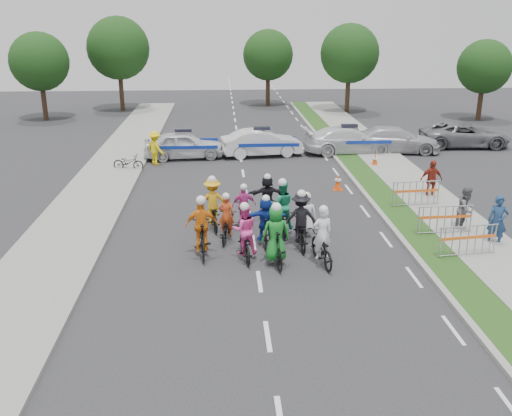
{
  "coord_description": "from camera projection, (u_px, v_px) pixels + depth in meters",
  "views": [
    {
      "loc": [
        -1.02,
        -15.03,
        7.39
      ],
      "look_at": [
        0.11,
        3.44,
        1.1
      ],
      "focal_mm": 40.0,
      "sensor_mm": 36.0,
      "label": 1
    }
  ],
  "objects": [
    {
      "name": "rider_7",
      "position": [
        306.0,
        219.0,
        19.81
      ],
      "size": [
        0.76,
        1.63,
        1.66
      ],
      "rotation": [
        0.0,
        0.0,
        2.97
      ],
      "color": "black",
      "rests_on": "ground"
    },
    {
      "name": "police_car_1",
      "position": [
        262.0,
        143.0,
        31.23
      ],
      "size": [
        4.6,
        2.2,
        1.45
      ],
      "primitive_type": "imported",
      "rotation": [
        0.0,
        0.0,
        1.73
      ],
      "color": "silver",
      "rests_on": "ground"
    },
    {
      "name": "rider_2",
      "position": [
        245.0,
        237.0,
        18.02
      ],
      "size": [
        0.85,
        1.93,
        1.91
      ],
      "rotation": [
        0.0,
        0.0,
        3.25
      ],
      "color": "black",
      "rests_on": "ground"
    },
    {
      "name": "rider_4",
      "position": [
        300.0,
        225.0,
        18.92
      ],
      "size": [
        1.12,
        1.98,
        2.01
      ],
      "rotation": [
        0.0,
        0.0,
        3.16
      ],
      "color": "black",
      "rests_on": "ground"
    },
    {
      "name": "spectator_1",
      "position": [
        466.0,
        209.0,
        20.25
      ],
      "size": [
        1.02,
        0.99,
        1.66
      ],
      "primitive_type": "imported",
      "rotation": [
        0.0,
        0.0,
        0.66
      ],
      "color": "#5D5D62",
      "rests_on": "ground"
    },
    {
      "name": "tree_1",
      "position": [
        350.0,
        54.0,
        44.05
      ],
      "size": [
        4.55,
        4.55,
        6.82
      ],
      "color": "#382619",
      "rests_on": "ground"
    },
    {
      "name": "rider_1",
      "position": [
        276.0,
        241.0,
        17.54
      ],
      "size": [
        0.92,
        2.0,
        2.05
      ],
      "rotation": [
        0.0,
        0.0,
        3.25
      ],
      "color": "black",
      "rests_on": "ground"
    },
    {
      "name": "rider_5",
      "position": [
        266.0,
        223.0,
        19.11
      ],
      "size": [
        1.43,
        1.71,
        1.78
      ],
      "rotation": [
        0.0,
        0.0,
        3.09
      ],
      "color": "black",
      "rests_on": "ground"
    },
    {
      "name": "parked_bike",
      "position": [
        128.0,
        162.0,
        28.39
      ],
      "size": [
        1.64,
        0.87,
        0.82
      ],
      "primitive_type": "imported",
      "rotation": [
        0.0,
        0.0,
        1.35
      ],
      "color": "black",
      "rests_on": "ground"
    },
    {
      "name": "tree_0",
      "position": [
        39.0,
        62.0,
        40.94
      ],
      "size": [
        4.2,
        4.2,
        6.3
      ],
      "color": "#382619",
      "rests_on": "ground"
    },
    {
      "name": "curb_right",
      "position": [
        384.0,
        218.0,
        21.64
      ],
      "size": [
        0.2,
        60.0,
        0.12
      ],
      "primitive_type": "cube",
      "color": "gray",
      "rests_on": "ground"
    },
    {
      "name": "rider_8",
      "position": [
        282.0,
        213.0,
        20.14
      ],
      "size": [
        0.86,
        2.01,
        2.03
      ],
      "rotation": [
        0.0,
        0.0,
        3.17
      ],
      "color": "black",
      "rests_on": "ground"
    },
    {
      "name": "grass_strip",
      "position": [
        402.0,
        218.0,
        21.68
      ],
      "size": [
        1.2,
        60.0,
        0.11
      ],
      "primitive_type": "cube",
      "color": "#1E4516",
      "rests_on": "ground"
    },
    {
      "name": "sidewalk_left",
      "position": [
        74.0,
        225.0,
        20.96
      ],
      "size": [
        3.0,
        60.0,
        0.13
      ],
      "primitive_type": "cube",
      "color": "gray",
      "rests_on": "ground"
    },
    {
      "name": "civilian_suv",
      "position": [
        465.0,
        135.0,
        33.42
      ],
      "size": [
        5.22,
        2.63,
        1.42
      ],
      "primitive_type": "imported",
      "rotation": [
        0.0,
        0.0,
        1.52
      ],
      "color": "slate",
      "rests_on": "ground"
    },
    {
      "name": "rider_6",
      "position": [
        226.0,
        224.0,
        19.53
      ],
      "size": [
        0.88,
        1.78,
        1.73
      ],
      "rotation": [
        0.0,
        0.0,
        2.96
      ],
      "color": "black",
      "rests_on": "ground"
    },
    {
      "name": "cone_1",
      "position": [
        375.0,
        160.0,
        29.05
      ],
      "size": [
        0.4,
        0.4,
        0.7
      ],
      "color": "#F24C0C",
      "rests_on": "ground"
    },
    {
      "name": "rider_10",
      "position": [
        213.0,
        208.0,
        20.62
      ],
      "size": [
        1.18,
        2.02,
        1.99
      ],
      "rotation": [
        0.0,
        0.0,
        3.28
      ],
      "color": "black",
      "rests_on": "ground"
    },
    {
      "name": "rider_11",
      "position": [
        267.0,
        200.0,
        21.56
      ],
      "size": [
        1.46,
        1.74,
        1.79
      ],
      "rotation": [
        0.0,
        0.0,
        3.24
      ],
      "color": "black",
      "rests_on": "ground"
    },
    {
      "name": "sidewalk_right",
      "position": [
        449.0,
        217.0,
        21.78
      ],
      "size": [
        2.4,
        60.0,
        0.13
      ],
      "primitive_type": "cube",
      "color": "gray",
      "rests_on": "ground"
    },
    {
      "name": "rider_3",
      "position": [
        202.0,
        233.0,
        18.2
      ],
      "size": [
        1.06,
        1.98,
        2.05
      ],
      "rotation": [
        0.0,
        0.0,
        3.22
      ],
      "color": "black",
      "rests_on": "ground"
    },
    {
      "name": "rider_9",
      "position": [
        244.0,
        211.0,
        20.53
      ],
      "size": [
        0.91,
        1.69,
        1.73
      ],
      "rotation": [
        0.0,
        0.0,
        3.28
      ],
      "color": "black",
      "rests_on": "ground"
    },
    {
      "name": "spectator_0",
      "position": [
        498.0,
        221.0,
        18.96
      ],
      "size": [
        0.75,
        0.65,
        1.75
      ],
      "primitive_type": "imported",
      "rotation": [
        0.0,
        0.0,
        -0.43
      ],
      "color": "navy",
      "rests_on": "ground"
    },
    {
      "name": "spectator_2",
      "position": [
        431.0,
        180.0,
        23.9
      ],
      "size": [
        1.01,
        0.5,
        1.66
      ],
      "primitive_type": "imported",
      "rotation": [
        0.0,
        0.0,
        0.1
      ],
      "color": "maroon",
      "rests_on": "ground"
    },
    {
      "name": "police_car_2",
      "position": [
        349.0,
        140.0,
        31.88
      ],
      "size": [
        5.21,
        2.47,
        1.47
      ],
      "primitive_type": "imported",
      "rotation": [
        0.0,
        0.0,
        1.65
      ],
      "color": "silver",
      "rests_on": "ground"
    },
    {
      "name": "rider_0",
      "position": [
        322.0,
        244.0,
        17.65
      ],
      "size": [
        0.94,
        1.98,
        1.95
      ],
      "rotation": [
        0.0,
        0.0,
        3.29
      ],
      "color": "black",
      "rests_on": "ground"
    },
    {
      "name": "tree_2",
      "position": [
        484.0,
        67.0,
        41.02
      ],
      "size": [
        3.85,
        3.85,
        5.77
      ],
      "color": "#382619",
      "rests_on": "ground"
    },
    {
      "name": "marshal_hiviz",
      "position": [
        155.0,
        148.0,
        29.39
      ],
      "size": [
        1.26,
        1.25,
        1.74
      ],
      "primitive_type": "imported",
      "rotation": [
        0.0,
        0.0,
        2.38
      ],
      "color": "yellow",
      "rests_on": "ground"
    },
    {
      "name": "ground",
      "position": [
        259.0,
        281.0,
        16.64
      ],
      "size": [
        90.0,
        90.0,
        0.0
      ],
      "primitive_type": "plane",
      "color": "#28282B",
      "rests_on": "ground"
    },
    {
      "name": "tree_4",
      "position": [
        268.0,
        55.0,
        47.6
      ],
      "size": [
        4.2,
        4.2,
        6.3
      ],
      "color": "#382619",
      "rests_on": "ground"
    },
    {
      "name": "police_car_0",
      "position": [
        184.0,
        145.0,
        30.71
      ],
      "size": [
        4.42,
        2.12,
        1.46
      ],
      "primitive_type": "imported",
      "rotation": [
        0.0,
        0.0,
        1.67
      ],
      "color": "silver",
      "rests_on": "ground"
    },
    {
      "name": "tree_3",
      "position": [
        118.0,
        48.0,
        44.79
      ],
      "size": [
        4.9,
        4.9,
        7.35
      ],
      "color": "#382619",
      "rests_on": "ground"
    },
    {
      "name": "barrier_2",
      "position": [
        416.0,
        195.0,
        22.8
      ],
      "size": [
        2.04,
        0.67,
        1.12
      ],
      "primitive_type": null,
      "rotation": [
        0.0,
        0.0,
        0.09
      ],
      "color": "#A5A8AD",
      "rests_on": "ground"
    },
    {
      "name": "barrier_1",
      "position": [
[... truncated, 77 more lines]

